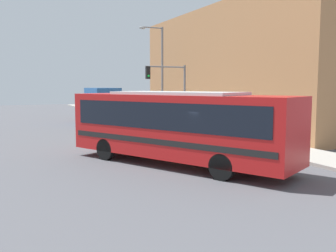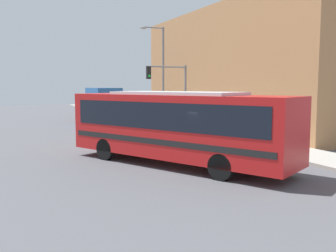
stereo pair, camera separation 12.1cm
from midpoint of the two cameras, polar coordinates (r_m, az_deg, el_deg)
ground_plane at (r=16.03m, az=5.32°, el=-6.45°), size 120.00×120.00×0.00m
sidewalk at (r=36.40m, az=-2.72°, el=0.75°), size 2.95×70.00×0.16m
building_facade at (r=31.73m, az=10.29°, el=8.47°), size 6.00×22.67×9.66m
city_bus at (r=16.37m, az=1.14°, el=0.48°), size 7.10×10.73×3.23m
delivery_truck at (r=36.09m, az=-10.40°, el=3.32°), size 2.23×6.80×3.30m
fire_hydrant at (r=22.40m, az=10.69°, el=-1.52°), size 0.24×0.33×0.77m
traffic_light_pole at (r=27.85m, az=0.30°, el=6.22°), size 3.28×0.35×4.87m
parking_meter at (r=27.40m, az=3.28°, el=0.99°), size 0.14×0.14×1.29m
street_lamp at (r=32.20m, az=-1.37°, el=8.73°), size 2.20×0.28×8.27m
pedestrian_near_corner at (r=31.56m, az=0.38°, el=1.63°), size 0.34×0.34×1.67m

